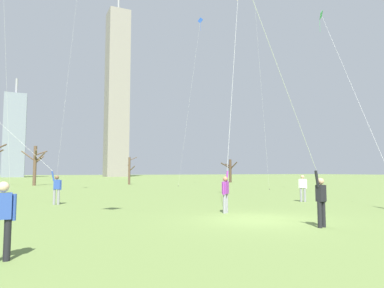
% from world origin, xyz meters
% --- Properties ---
extents(ground_plane, '(400.00, 400.00, 0.00)m').
position_xyz_m(ground_plane, '(0.00, 0.00, 0.00)').
color(ground_plane, olive).
extents(kite_flyer_foreground_right_yellow, '(4.09, 4.25, 14.63)m').
position_xyz_m(kite_flyer_foreground_right_yellow, '(0.37, 2.86, 2.73)').
color(kite_flyer_foreground_right_yellow, gray).
rests_on(kite_flyer_foreground_right_yellow, ground).
extents(kite_flyer_midfield_center_pink, '(10.82, 3.31, 17.10)m').
position_xyz_m(kite_flyer_midfield_center_pink, '(-0.62, -2.80, 3.06)').
color(kite_flyer_midfield_center_pink, black).
rests_on(kite_flyer_midfield_center_pink, ground).
extents(kite_flyer_foreground_left_red, '(13.24, 5.67, 14.41)m').
position_xyz_m(kite_flyer_foreground_left_red, '(-8.53, 10.56, 2.93)').
color(kite_flyer_foreground_left_red, gray).
rests_on(kite_flyer_foreground_left_red, ground).
extents(kite_flyer_midfield_right_green, '(8.12, 11.63, 16.48)m').
position_xyz_m(kite_flyer_midfield_right_green, '(8.77, 1.38, 2.77)').
color(kite_flyer_midfield_right_green, '#33384C').
rests_on(kite_flyer_midfield_right_green, ground).
extents(bystander_watching_nearby, '(0.37, 0.42, 1.62)m').
position_xyz_m(bystander_watching_nearby, '(7.16, 5.26, 0.90)').
color(bystander_watching_nearby, gray).
rests_on(bystander_watching_nearby, ground).
extents(bystander_far_off_by_trees, '(0.51, 0.22, 1.62)m').
position_xyz_m(bystander_far_off_by_trees, '(-8.46, -2.72, 0.90)').
color(bystander_far_off_by_trees, black).
rests_on(bystander_far_off_by_trees, ground).
extents(distant_kite_high_overhead_blue, '(2.44, 2.39, 21.64)m').
position_xyz_m(distant_kite_high_overhead_blue, '(10.84, 27.35, 17.97)').
color(distant_kite_high_overhead_blue, blue).
rests_on(distant_kite_high_overhead_blue, ground).
extents(bare_tree_left_of_center, '(3.23, 2.09, 5.30)m').
position_xyz_m(bare_tree_left_of_center, '(-7.35, 39.53, 2.94)').
color(bare_tree_left_of_center, brown).
rests_on(bare_tree_left_of_center, ground).
extents(bare_tree_center, '(3.14, 2.85, 3.97)m').
position_xyz_m(bare_tree_center, '(23.36, 39.80, 2.17)').
color(bare_tree_center, '#4C3828').
rests_on(bare_tree_center, ground).
extents(bare_tree_leftmost, '(1.44, 2.25, 4.03)m').
position_xyz_m(bare_tree_leftmost, '(5.05, 37.71, 2.06)').
color(bare_tree_leftmost, brown).
rests_on(bare_tree_leftmost, ground).
extents(skyline_mid_tower_right, '(6.94, 7.13, 34.26)m').
position_xyz_m(skyline_mid_tower_right, '(-13.16, 120.83, 14.34)').
color(skyline_mid_tower_right, gray).
rests_on(skyline_mid_tower_right, ground).
extents(skyline_mid_tower_left, '(7.98, 8.58, 73.04)m').
position_xyz_m(skyline_mid_tower_left, '(21.31, 118.28, 32.12)').
color(skyline_mid_tower_left, gray).
rests_on(skyline_mid_tower_left, ground).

